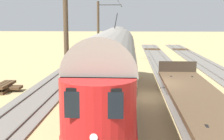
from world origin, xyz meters
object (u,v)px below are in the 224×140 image
at_px(vintage_streetcar, 112,65).
at_px(catenary_pole_mid_near, 68,41).
at_px(spare_tie_stack, 4,87).
at_px(flatcar_adjacent, 196,95).
at_px(catenary_pole_foreground, 99,31).

bearing_deg(vintage_streetcar, catenary_pole_mid_near, 4.14).
relative_size(vintage_streetcar, catenary_pole_mid_near, 2.61).
xyz_separation_m(catenary_pole_mid_near, spare_tie_stack, (5.05, -2.54, -3.36)).
height_order(flatcar_adjacent, catenary_pole_foreground, catenary_pole_foreground).
bearing_deg(spare_tie_stack, vintage_streetcar, 162.83).
bearing_deg(catenary_pole_foreground, spare_tie_stack, 71.10).
xyz_separation_m(vintage_streetcar, spare_tie_stack, (7.62, -2.36, -1.99)).
distance_m(flatcar_adjacent, catenary_pole_mid_near, 7.80).
distance_m(vintage_streetcar, catenary_pole_mid_near, 2.92).
xyz_separation_m(catenary_pole_foreground, catenary_pole_mid_near, (0.00, 17.30, 0.00)).
xyz_separation_m(vintage_streetcar, catenary_pole_foreground, (2.57, -17.11, 1.36)).
bearing_deg(flatcar_adjacent, catenary_pole_mid_near, -10.04).
bearing_deg(spare_tie_stack, flatcar_adjacent, 162.68).
relative_size(vintage_streetcar, flatcar_adjacent, 1.28).
distance_m(catenary_pole_foreground, spare_tie_stack, 15.95).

